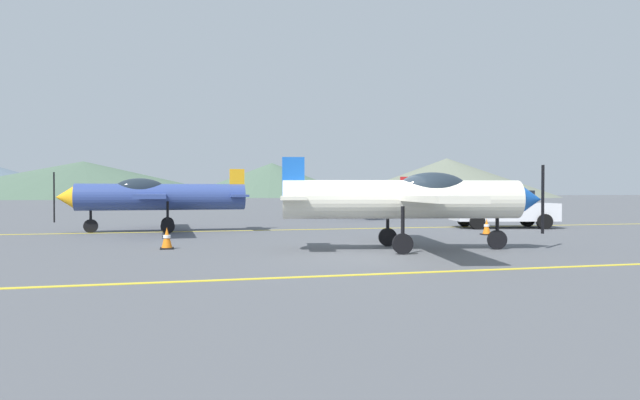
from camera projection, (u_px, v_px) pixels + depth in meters
The scene contains 12 objects.
ground_plane at pixel (374, 252), 14.45m from camera, with size 400.00×400.00×0.00m, color #54565B.
apron_line_near at pixel (440, 272), 10.79m from camera, with size 80.00×0.16×0.01m, color yellow.
apron_line_far at pixel (304, 230), 22.81m from camera, with size 80.00×0.16×0.01m, color yellow.
airplane_near at pixel (412, 198), 14.87m from camera, with size 7.27×8.30×2.49m.
airplane_mid at pixel (155, 196), 21.59m from camera, with size 7.18×8.28×2.49m.
airplane_far at pixel (354, 194), 33.68m from camera, with size 7.25×8.32×2.49m.
car_sedan at pixel (502, 208), 23.93m from camera, with size 4.59×2.73×1.62m.
traffic_cone_front at pixel (167, 239), 15.10m from camera, with size 0.36×0.36×0.59m.
traffic_cone_side at pixel (487, 227), 20.06m from camera, with size 0.36×0.36×0.59m.
hill_centerleft at pixel (83, 179), 143.40m from camera, with size 84.34×84.34×9.44m, color #4C6651.
hill_centerright at pixel (272, 180), 161.01m from camera, with size 52.31×52.31×9.91m, color #4C6651.
hill_right at pixel (447, 178), 156.55m from camera, with size 60.40×60.40×10.99m, color slate.
Camera 1 is at (-4.88, -13.66, 1.57)m, focal length 31.09 mm.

